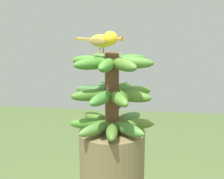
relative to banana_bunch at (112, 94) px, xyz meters
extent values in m
cylinder|color=brown|center=(0.00, 0.00, 0.00)|extent=(0.05, 0.05, 0.28)
ellipsoid|color=#507E36|center=(-0.05, -0.06, -0.11)|extent=(0.12, 0.14, 0.04)
ellipsoid|color=#486B26|center=(0.01, -0.08, -0.11)|extent=(0.06, 0.15, 0.04)
ellipsoid|color=#4C7F37|center=(0.06, -0.05, -0.11)|extent=(0.14, 0.12, 0.04)
ellipsoid|color=#4E6E25|center=(0.08, 0.01, -0.11)|extent=(0.15, 0.06, 0.04)
ellipsoid|color=#436E33|center=(0.05, 0.06, -0.11)|extent=(0.12, 0.14, 0.04)
ellipsoid|color=#3D7834|center=(-0.01, 0.08, -0.11)|extent=(0.06, 0.15, 0.04)
ellipsoid|color=#4B7728|center=(-0.06, 0.05, -0.11)|extent=(0.14, 0.12, 0.04)
ellipsoid|color=#407E25|center=(-0.08, -0.01, -0.11)|extent=(0.15, 0.06, 0.04)
ellipsoid|color=#437E32|center=(-0.03, -0.07, 0.00)|extent=(0.09, 0.15, 0.04)
ellipsoid|color=#507B2C|center=(0.03, -0.07, 0.00)|extent=(0.10, 0.15, 0.04)
ellipsoid|color=#4A7225|center=(0.07, -0.03, 0.00)|extent=(0.15, 0.09, 0.04)
ellipsoid|color=#457625|center=(0.07, 0.03, 0.00)|extent=(0.15, 0.10, 0.04)
ellipsoid|color=#427827|center=(0.03, 0.07, 0.00)|extent=(0.09, 0.15, 0.04)
ellipsoid|color=#407632|center=(-0.03, 0.07, 0.00)|extent=(0.10, 0.15, 0.04)
ellipsoid|color=#3F6C37|center=(-0.07, 0.03, 0.00)|extent=(0.15, 0.09, 0.04)
ellipsoid|color=#447424|center=(-0.07, -0.03, 0.00)|extent=(0.15, 0.10, 0.04)
ellipsoid|color=#3F7929|center=(-0.07, 0.01, 0.11)|extent=(0.15, 0.06, 0.04)
ellipsoid|color=#3D7728|center=(-0.06, -0.04, 0.11)|extent=(0.14, 0.12, 0.04)
ellipsoid|color=#417C27|center=(-0.01, -0.07, 0.11)|extent=(0.06, 0.15, 0.04)
ellipsoid|color=#496F2A|center=(0.04, -0.06, 0.11)|extent=(0.12, 0.14, 0.04)
ellipsoid|color=#447629|center=(0.07, -0.01, 0.11)|extent=(0.15, 0.06, 0.04)
ellipsoid|color=#407430|center=(0.06, 0.04, 0.11)|extent=(0.14, 0.12, 0.04)
ellipsoid|color=#4E7737|center=(0.01, 0.07, 0.11)|extent=(0.06, 0.15, 0.04)
ellipsoid|color=#487230|center=(-0.04, 0.05, 0.11)|extent=(0.12, 0.14, 0.04)
cone|color=brown|center=(0.01, 0.04, -0.03)|extent=(0.04, 0.04, 0.06)
cylinder|color=#C68933|center=(-0.04, -0.03, 0.15)|extent=(0.01, 0.01, 0.02)
cylinder|color=#C68933|center=(-0.03, -0.01, 0.15)|extent=(0.00, 0.00, 0.02)
ellipsoid|color=yellow|center=(-0.03, -0.02, 0.19)|extent=(0.09, 0.07, 0.04)
ellipsoid|color=olive|center=(-0.04, -0.04, 0.19)|extent=(0.06, 0.03, 0.03)
ellipsoid|color=olive|center=(-0.03, -0.01, 0.19)|extent=(0.06, 0.03, 0.03)
cube|color=olive|center=(-0.10, 0.00, 0.19)|extent=(0.06, 0.04, 0.01)
sphere|color=yellow|center=(0.00, -0.04, 0.20)|extent=(0.05, 0.05, 0.05)
sphere|color=black|center=(0.02, -0.03, 0.20)|extent=(0.01, 0.01, 0.01)
cone|color=orange|center=(0.03, -0.05, 0.20)|extent=(0.03, 0.02, 0.02)
camera|label=1|loc=(0.13, -1.12, 0.30)|focal=53.52mm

